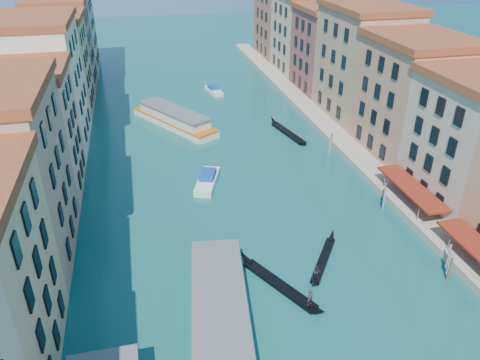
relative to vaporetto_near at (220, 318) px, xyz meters
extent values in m
cube|color=tan|center=(-20.00, 15.98, 7.97)|extent=(12.00, 17.00, 19.00)
cube|color=#DCA288|center=(-20.00, 31.48, 6.72)|extent=(12.00, 14.00, 16.50)
cube|color=brown|center=(-20.00, 31.48, 15.47)|extent=(12.80, 14.40, 1.00)
cube|color=beige|center=(-20.00, 47.48, 8.47)|extent=(12.00, 18.00, 20.00)
cube|color=brown|center=(-20.00, 47.48, 18.97)|extent=(12.80, 18.40, 1.00)
cube|color=tan|center=(-20.00, 64.48, 7.22)|extent=(12.00, 16.00, 17.50)
cube|color=brown|center=(-20.00, 64.48, 16.47)|extent=(12.80, 16.40, 1.00)
cube|color=#9B6C57|center=(-20.00, 79.98, 7.72)|extent=(12.00, 15.00, 18.50)
cube|color=brown|center=(-20.00, 79.98, 17.47)|extent=(12.80, 15.40, 1.00)
cube|color=#BFAE88|center=(-20.00, 95.98, 7.97)|extent=(12.00, 17.00, 19.00)
cube|color=tan|center=(36.00, 15.48, 6.72)|extent=(12.00, 14.00, 16.50)
cube|color=tan|center=(36.00, 30.48, 7.47)|extent=(12.00, 16.00, 18.00)
cube|color=brown|center=(36.00, 30.48, 16.97)|extent=(12.80, 16.40, 1.00)
cube|color=tan|center=(36.00, 47.48, 8.47)|extent=(12.00, 18.00, 20.00)
cube|color=brown|center=(36.00, 47.48, 18.97)|extent=(12.80, 18.40, 1.00)
cube|color=brown|center=(36.00, 63.98, 7.22)|extent=(12.00, 15.00, 17.50)
cube|color=brown|center=(36.00, 63.98, 16.47)|extent=(12.80, 15.40, 1.00)
cube|color=tan|center=(36.00, 79.48, 7.72)|extent=(12.00, 16.00, 18.50)
cube|color=#9D5A44|center=(36.00, 95.98, 8.22)|extent=(12.00, 17.00, 19.50)
cube|color=#A69C86|center=(28.00, 41.48, -1.03)|extent=(4.00, 140.00, 1.00)
cylinder|color=slate|center=(26.80, 5.08, -0.03)|extent=(0.12, 0.12, 3.00)
cube|color=maroon|center=(28.20, 15.48, 1.47)|extent=(3.20, 12.60, 0.25)
cylinder|color=slate|center=(26.80, 11.28, -0.03)|extent=(0.12, 0.12, 3.00)
cylinder|color=slate|center=(26.80, 19.68, -0.03)|extent=(0.12, 0.12, 3.00)
cylinder|color=brown|center=(24.50, 1.48, -0.23)|extent=(0.24, 0.24, 3.20)
cylinder|color=brown|center=(25.10, 2.48, -0.23)|extent=(0.24, 0.24, 3.20)
cylinder|color=brown|center=(25.70, 3.48, -0.23)|extent=(0.24, 0.24, 3.20)
cylinder|color=brown|center=(24.50, 15.48, -0.23)|extent=(0.24, 0.24, 3.20)
cylinder|color=brown|center=(25.10, 16.48, -0.23)|extent=(0.24, 0.24, 3.20)
cylinder|color=brown|center=(25.70, 17.48, -0.23)|extent=(0.24, 0.24, 3.20)
cylinder|color=brown|center=(24.50, 33.48, -0.23)|extent=(0.24, 0.24, 3.20)
cylinder|color=brown|center=(25.10, 34.48, -0.23)|extent=(0.24, 0.24, 3.20)
cylinder|color=brown|center=(25.70, 35.48, -0.23)|extent=(0.24, 0.24, 3.20)
cube|color=white|center=(0.00, 0.00, -0.84)|extent=(8.17, 23.27, 1.37)
cube|color=silver|center=(0.00, 0.00, 0.64)|extent=(6.99, 18.68, 1.82)
cube|color=slate|center=(0.00, 0.00, 1.72)|extent=(7.40, 19.29, 0.28)
cube|color=#D4600C|center=(0.00, 0.00, -0.22)|extent=(8.22, 23.27, 0.28)
cube|color=silver|center=(1.17, 51.65, -0.91)|extent=(14.37, 19.97, 1.23)
cube|color=silver|center=(1.17, 51.65, 0.42)|extent=(11.85, 16.19, 1.64)
cube|color=slate|center=(1.17, 51.65, 1.39)|extent=(12.37, 16.78, 0.26)
cube|color=#D4600C|center=(1.17, 51.65, -0.35)|extent=(14.41, 20.00, 0.26)
cube|color=black|center=(7.01, 4.45, -1.29)|extent=(5.58, 9.05, 0.48)
cone|color=black|center=(4.49, 9.17, -0.88)|extent=(1.86, 2.35, 1.80)
cone|color=black|center=(9.54, -0.27, -0.99)|extent=(1.69, 2.02, 1.58)
imported|color=#362334|center=(8.93, 0.86, -0.17)|extent=(0.80, 0.71, 1.85)
cube|color=black|center=(12.98, 7.32, -1.33)|extent=(5.46, 7.31, 0.41)
cone|color=black|center=(15.56, 11.06, -0.98)|extent=(1.71, 1.97, 1.53)
cone|color=black|center=(10.41, 3.57, -1.07)|extent=(1.53, 1.71, 1.34)
imported|color=#2A252D|center=(11.03, 4.47, -0.38)|extent=(0.96, 0.92, 1.57)
cube|color=black|center=(20.46, 42.60, -1.28)|extent=(3.30, 10.23, 0.51)
cone|color=black|center=(19.30, 48.14, -0.85)|extent=(1.46, 2.43, 1.90)
cone|color=black|center=(21.61, 37.06, -0.96)|extent=(1.38, 2.05, 1.67)
cube|color=white|center=(3.36, 27.71, -1.08)|extent=(4.99, 8.26, 0.90)
cube|color=#124294|center=(3.55, 28.24, -0.29)|extent=(3.05, 3.86, 0.79)
cube|color=silver|center=(11.76, 69.30, -1.14)|extent=(3.29, 7.05, 0.77)
cube|color=#124294|center=(11.67, 69.78, -0.46)|extent=(2.23, 3.17, 0.68)
camera|label=1|loc=(-5.28, -30.82, 31.19)|focal=35.00mm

